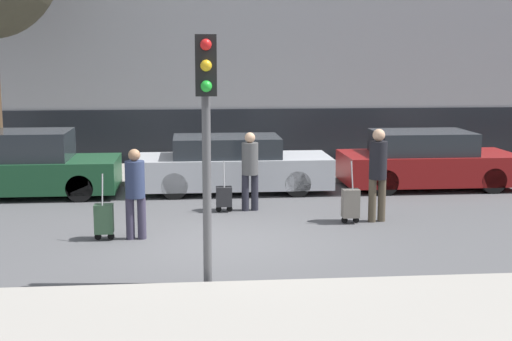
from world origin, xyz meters
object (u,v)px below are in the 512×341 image
Objects in this scene: trolley_center at (224,197)px; pedestrian_right at (378,169)px; trolley_left at (104,219)px; parked_car_1 at (232,165)px; pedestrian_center at (250,167)px; trolley_right at (351,203)px; pedestrian_left at (135,189)px; traffic_light at (206,109)px; parked_car_0 at (27,166)px; parked_car_2 at (426,161)px.

pedestrian_right is at bearing -21.20° from trolley_center.
parked_car_1 is at bearing 59.58° from trolley_left.
parked_car_1 is at bearing 87.18° from pedestrian_center.
trolley_right reaches higher than trolley_center.
trolley_left is 1.10× the size of trolley_center.
trolley_left is 4.62m from trolley_right.
pedestrian_center is at bearing 9.30° from trolley_center.
pedestrian_left is (-1.94, -4.23, 0.27)m from parked_car_1.
pedestrian_right is 5.16m from traffic_light.
pedestrian_center reaches higher than trolley_right.
trolley_right is (6.74, -3.36, -0.30)m from parked_car_0.
parked_car_0 reaches higher than trolley_left.
traffic_light reaches higher than trolley_right.
parked_car_2 is 4.97m from pedestrian_center.
trolley_right is at bearing 10.23° from trolley_left.
trolley_left is at bearing 122.41° from traffic_light.
pedestrian_center is (-4.46, -2.17, 0.27)m from parked_car_2.
trolley_right is at bearing -59.06° from parked_car_1.
trolley_left is 3.51m from pedestrian_center.
parked_car_2 reaches higher than trolley_right.
traffic_light is at bearing -57.59° from trolley_left.
trolley_left is at bearing 179.56° from pedestrian_right.
parked_car_0 is 4.73m from trolley_left.
parked_car_0 is 5.34m from pedestrian_center.
parked_car_2 is at bearing 0.79° from parked_car_0.
parked_car_2 is at bearing 16.73° from pedestrian_center.
trolley_right is at bearing 10.45° from pedestrian_left.
trolley_right is (-0.54, -0.10, -0.64)m from pedestrian_right.
pedestrian_left is 3.37m from traffic_light.
pedestrian_right is at bearing -24.07° from parked_car_0.
parked_car_2 is 2.60× the size of pedestrian_left.
pedestrian_right is (2.59, -3.32, 0.40)m from parked_car_1.
traffic_light is (1.73, -2.73, 2.10)m from trolley_left.
pedestrian_center is (0.24, -2.11, 0.30)m from parked_car_1.
trolley_left reaches higher than trolley_center.
pedestrian_right reaches higher than parked_car_1.
trolley_right is at bearing 51.61° from traffic_light.
trolley_right is at bearing -26.46° from parked_car_0.
parked_car_1 is 2.49× the size of pedestrian_right.
parked_car_2 is 4.00m from pedestrian_right.
parked_car_1 is 4.23m from pedestrian_right.
trolley_center is at bearing 152.51° from trolley_right.
pedestrian_center is 0.90× the size of pedestrian_right.
traffic_light reaches higher than parked_car_2.
parked_car_1 is 2.14m from pedestrian_center.
pedestrian_right is (-2.10, -3.38, 0.38)m from parked_car_2.
pedestrian_center is at bearing 144.06° from trolley_right.
pedestrian_center reaches higher than parked_car_0.
parked_car_1 is 2.82× the size of pedestrian_left.
pedestrian_left is at bearing -128.76° from trolley_center.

